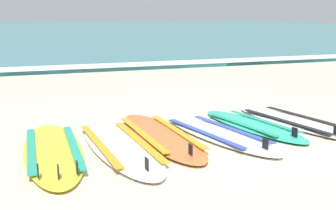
{
  "coord_description": "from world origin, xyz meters",
  "views": [
    {
      "loc": [
        -2.55,
        -5.01,
        1.5
      ],
      "look_at": [
        -0.28,
        0.89,
        0.25
      ],
      "focal_mm": 50.13,
      "sensor_mm": 36.0,
      "label": 1
    }
  ],
  "objects_px": {
    "surfboard_2": "(160,135)",
    "surfboard_3": "(218,134)",
    "surfboard_1": "(119,145)",
    "surfboard_4": "(252,125)",
    "surfboard_0": "(53,151)",
    "surfboard_5": "(296,122)"
  },
  "relations": [
    {
      "from": "surfboard_2",
      "to": "surfboard_3",
      "type": "bearing_deg",
      "value": -15.33
    },
    {
      "from": "surfboard_3",
      "to": "surfboard_1",
      "type": "bearing_deg",
      "value": -176.67
    },
    {
      "from": "surfboard_4",
      "to": "surfboard_0",
      "type": "bearing_deg",
      "value": -174.7
    },
    {
      "from": "surfboard_0",
      "to": "surfboard_3",
      "type": "relative_size",
      "value": 1.09
    },
    {
      "from": "surfboard_2",
      "to": "surfboard_4",
      "type": "distance_m",
      "value": 1.32
    },
    {
      "from": "surfboard_1",
      "to": "surfboard_5",
      "type": "xyz_separation_m",
      "value": [
        2.55,
        0.25,
        0.0
      ]
    },
    {
      "from": "surfboard_1",
      "to": "surfboard_5",
      "type": "distance_m",
      "value": 2.56
    },
    {
      "from": "surfboard_2",
      "to": "surfboard_5",
      "type": "bearing_deg",
      "value": -0.39
    },
    {
      "from": "surfboard_5",
      "to": "surfboard_2",
      "type": "bearing_deg",
      "value": 179.61
    },
    {
      "from": "surfboard_2",
      "to": "surfboard_4",
      "type": "height_order",
      "value": "same"
    },
    {
      "from": "surfboard_0",
      "to": "surfboard_4",
      "type": "distance_m",
      "value": 2.63
    },
    {
      "from": "surfboard_2",
      "to": "surfboard_5",
      "type": "height_order",
      "value": "same"
    },
    {
      "from": "surfboard_4",
      "to": "surfboard_5",
      "type": "height_order",
      "value": "same"
    },
    {
      "from": "surfboard_5",
      "to": "surfboard_1",
      "type": "bearing_deg",
      "value": -174.42
    },
    {
      "from": "surfboard_2",
      "to": "surfboard_4",
      "type": "bearing_deg",
      "value": 1.77
    },
    {
      "from": "surfboard_2",
      "to": "surfboard_5",
      "type": "relative_size",
      "value": 1.03
    },
    {
      "from": "surfboard_0",
      "to": "surfboard_1",
      "type": "relative_size",
      "value": 1.0
    },
    {
      "from": "surfboard_1",
      "to": "surfboard_2",
      "type": "height_order",
      "value": "same"
    },
    {
      "from": "surfboard_4",
      "to": "surfboard_5",
      "type": "xyz_separation_m",
      "value": [
        0.65,
        -0.05,
        0.0
      ]
    },
    {
      "from": "surfboard_2",
      "to": "surfboard_4",
      "type": "xyz_separation_m",
      "value": [
        1.32,
        0.04,
        0.0
      ]
    },
    {
      "from": "surfboard_0",
      "to": "surfboard_1",
      "type": "xyz_separation_m",
      "value": [
        0.72,
        -0.06,
        -0.0
      ]
    },
    {
      "from": "surfboard_1",
      "to": "surfboard_2",
      "type": "xyz_separation_m",
      "value": [
        0.58,
        0.26,
        0.0
      ]
    }
  ]
}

